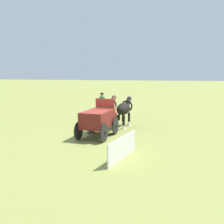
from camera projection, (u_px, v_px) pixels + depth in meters
name	position (u px, v px, depth m)	size (l,w,h in m)	color
ground_plane	(98.00, 137.00, 17.26)	(220.00, 220.00, 0.00)	olive
show_wagon	(99.00, 119.00, 17.22)	(5.67, 2.20, 2.73)	maroon
draft_horse_near	(108.00, 108.00, 20.70)	(2.97, 1.15, 2.27)	brown
draft_horse_off	(124.00, 109.00, 20.28)	(3.09, 1.16, 2.21)	black
sponsor_banner	(123.00, 148.00, 12.86)	(3.20, 0.06, 1.10)	silver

